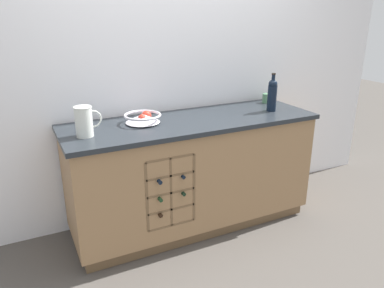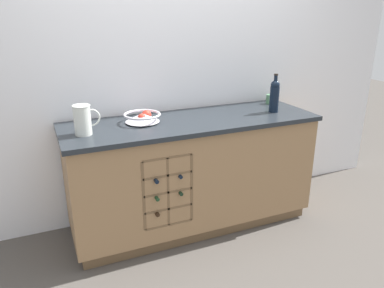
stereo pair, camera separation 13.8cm
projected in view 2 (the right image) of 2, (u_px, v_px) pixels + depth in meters
name	position (u px, v px, depth m)	size (l,w,h in m)	color
ground_plane	(192.00, 223.00, 3.17)	(14.00, 14.00, 0.00)	#4C4742
back_wall	(174.00, 65.00, 3.06)	(4.40, 0.06, 2.55)	white
kitchen_island	(192.00, 173.00, 3.01)	(1.97, 0.66, 0.91)	brown
fruit_bowl	(143.00, 117.00, 2.77)	(0.27, 0.27, 0.08)	silver
white_pitcher	(83.00, 119.00, 2.48)	(0.18, 0.12, 0.20)	silver
ceramic_mug	(271.00, 99.00, 3.33)	(0.11, 0.07, 0.08)	#4C7A56
standing_wine_bottle	(274.00, 95.00, 3.03)	(0.08, 0.08, 0.31)	black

